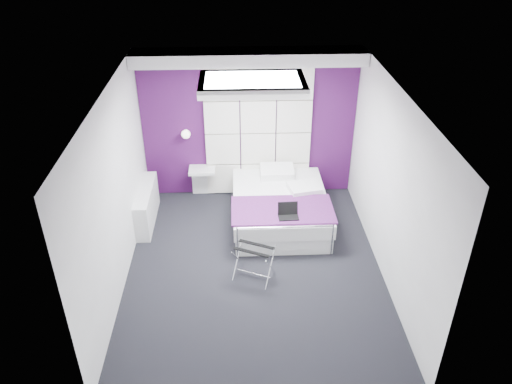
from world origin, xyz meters
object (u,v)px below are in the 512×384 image
bed (280,207)px  nightstand (202,170)px  wall_lamp (186,133)px  radiator (147,206)px  laptop (288,213)px  luggage_rack (254,262)px

bed → nightstand: bearing=147.5°
wall_lamp → bed: (1.51, -0.85, -0.94)m
radiator → nightstand: 1.16m
wall_lamp → laptop: 2.26m
nightstand → laptop: bearing=-47.3°
wall_lamp → laptop: wall_lamp is taller
wall_lamp → luggage_rack: wall_lamp is taller
radiator → laptop: bearing=-18.4°
wall_lamp → radiator: (-0.64, -0.76, -0.92)m
wall_lamp → bed: bearing=-29.5°
nightstand → radiator: bearing=-140.4°
luggage_rack → radiator: bearing=163.2°
nightstand → wall_lamp: bearing=170.2°
wall_lamp → luggage_rack: bearing=-65.1°
wall_lamp → luggage_rack: (1.03, -2.22, -0.97)m
bed → luggage_rack: bed is taller
nightstand → luggage_rack: nightstand is taller
wall_lamp → laptop: size_ratio=0.51×
radiator → luggage_rack: radiator is taller
radiator → laptop: 2.35m
bed → nightstand: bed is taller
bed → wall_lamp: bearing=150.5°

